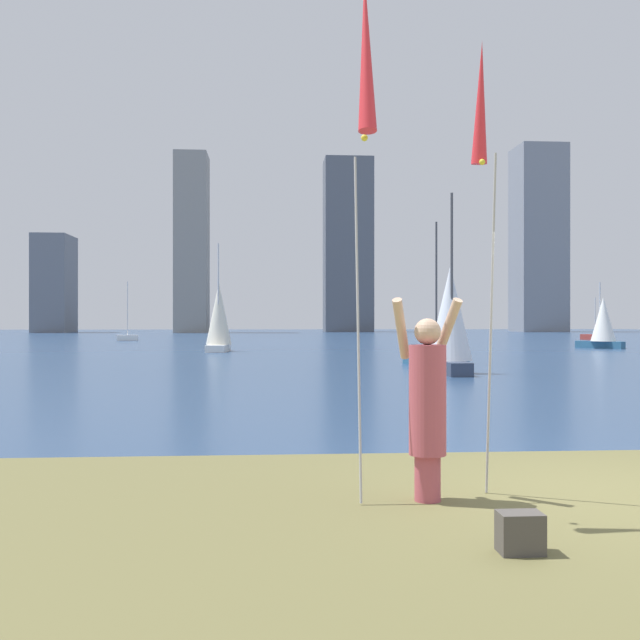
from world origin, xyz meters
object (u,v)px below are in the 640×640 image
Objects in this scene: kite_flag_left at (366,64)px; sailboat_5 at (127,337)px; kite_flag_right at (481,115)px; bag at (520,533)px; sailboat_7 at (603,322)px; sailboat_1 at (219,318)px; sailboat_2 at (436,355)px; sailboat_0 at (450,319)px; sailboat_6 at (595,337)px; person at (427,401)px.

kite_flag_left is 55.17m from sailboat_5.
bag is at bearing -98.54° from kite_flag_right.
sailboat_5 is at bearing 149.36° from sailboat_7.
sailboat_1 is at bearing -173.29° from sailboat_7.
sailboat_0 is at bearing -98.38° from sailboat_2.
kite_flag_right is 0.78× the size of sailboat_1.
sailboat_1 is 35.72m from sailboat_6.
kite_flag_left is at bearing -104.53° from sailboat_2.
person is 1.79m from bag.
person is 0.34× the size of sailboat_0.
kite_flag_left is 1.00× the size of sailboat_5.
bag is at bearing -114.92° from sailboat_6.
sailboat_6 is (24.87, 52.18, -3.44)m from kite_flag_right.
sailboat_6 is at bearing 34.17° from sailboat_1.
sailboat_1 is 22.21m from sailboat_7.
sailboat_0 reaches higher than kite_flag_right.
sailboat_7 is at bearing 64.27° from bag.
kite_flag_left is at bearing -117.68° from sailboat_7.
bag is at bearing -102.48° from sailboat_0.
sailboat_0 is 1.03× the size of sailboat_2.
kite_flag_right is at bearing -115.48° from sailboat_6.
sailboat_1 reaches higher than kite_flag_right.
kite_flag_right is (1.27, 0.86, -0.18)m from kite_flag_left.
sailboat_0 is (3.88, 17.54, 1.54)m from bag.
sailboat_1 is at bearing 128.70° from sailboat_2.
kite_flag_left is 0.83× the size of sailboat_1.
bag is at bearing -82.32° from person.
sailboat_0 is (4.22, 15.97, 0.76)m from person.
bag is 40.81m from sailboat_7.
person is 0.40× the size of kite_flag_left.
kite_flag_right is 0.94× the size of sailboat_5.
sailboat_7 is (13.83, 19.20, -0.15)m from sailboat_0.
kite_flag_left is at bearing -116.23° from sailboat_6.
person is at bearing -115.86° from sailboat_6.
sailboat_0 is at bearing -63.62° from sailboat_1.
sailboat_6 is (26.14, 53.04, -3.62)m from kite_flag_left.
sailboat_5 is 1.22× the size of sailboat_7.
sailboat_1 is 14.50m from sailboat_2.
sailboat_0 is at bearing 73.53° from kite_flag_left.
sailboat_7 is at bearing -113.16° from sailboat_6.
bag is 18.03m from sailboat_0.
person is 0.35× the size of sailboat_2.
bag is 23.36m from sailboat_2.
kite_flag_left is 0.87× the size of sailboat_2.
kite_flag_left is 0.84× the size of sailboat_0.
sailboat_6 is 19.02m from sailboat_7.
sailboat_7 is (13.04, 13.85, 1.20)m from sailboat_2.
sailboat_6 reaches higher than bag.
kite_flag_right is 1.27× the size of sailboat_6.
sailboat_6 is (38.09, -0.70, -0.03)m from sailboat_5.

